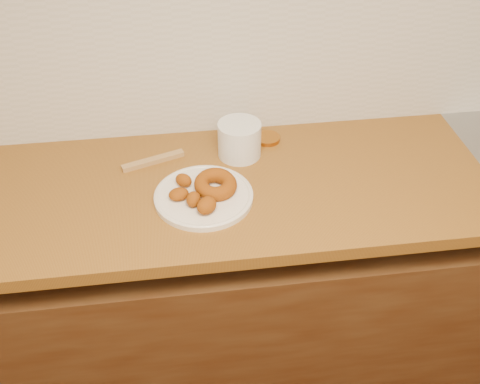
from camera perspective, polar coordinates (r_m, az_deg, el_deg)
The scene contains 10 objects.
base_cabinet at distance 2.03m, azimuth 6.73°, elevation -9.95°, with size 3.60×0.60×0.77m, color #4F341B.
butcher_block at distance 1.66m, azimuth -14.36°, elevation -0.73°, with size 2.30×0.62×0.04m, color brown.
backsplash at distance 1.77m, azimuth 6.52°, elevation 15.29°, with size 3.60×0.02×0.60m, color beige.
donut_plate at distance 1.57m, azimuth -3.71°, elevation -0.47°, with size 0.28×0.28×0.02m, color white.
ring_donut at distance 1.57m, azimuth -2.52°, elevation 0.78°, with size 0.12×0.12×0.04m, color #7D3405.
fried_dough_chunks at distance 1.53m, azimuth -4.83°, elevation -0.44°, with size 0.14×0.19×0.04m.
plastic_tub at distance 1.72m, azimuth -0.06°, elevation 5.35°, with size 0.13×0.13×0.11m, color silver.
tub_lid at distance 1.78m, azimuth -0.09°, elevation 4.83°, with size 0.12×0.12×0.01m, color silver.
brass_jar_lid at distance 1.81m, azimuth 2.80°, elevation 5.46°, with size 0.08×0.08×0.01m, color #A9661F.
wooden_utensil at distance 1.73m, azimuth -8.81°, elevation 3.17°, with size 0.20×0.02×0.02m, color #A37B47.
Camera 1 is at (-0.41, 0.41, 1.91)m, focal length 42.00 mm.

